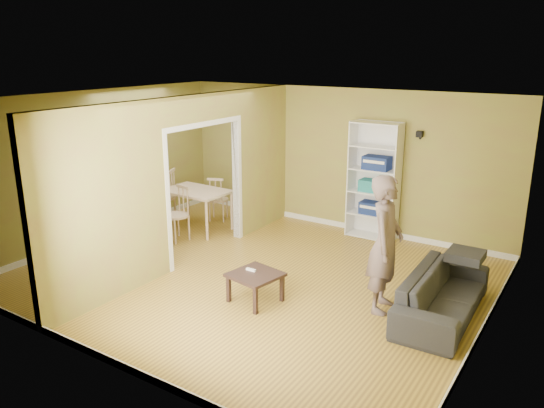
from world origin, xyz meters
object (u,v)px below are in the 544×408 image
at_px(bookshelf, 375,180).
at_px(chair_far, 218,198).
at_px(dining_table, 196,194).
at_px(sofa, 443,288).
at_px(chair_near, 176,214).
at_px(person, 386,233).
at_px(chair_left, 163,196).
at_px(coffee_table, 255,278).

distance_m(bookshelf, chair_far, 3.08).
relative_size(dining_table, chair_far, 1.36).
bearing_deg(bookshelf, sofa, -50.56).
distance_m(chair_near, chair_far, 1.32).
xyz_separation_m(person, chair_left, (-4.93, 1.11, -0.52)).
bearing_deg(coffee_table, bookshelf, 84.76).
distance_m(bookshelf, coffee_table, 3.36).
bearing_deg(chair_near, sofa, 7.52).
bearing_deg(chair_far, chair_near, 72.06).
xyz_separation_m(dining_table, chair_left, (-0.82, -0.02, -0.15)).
xyz_separation_m(dining_table, chair_near, (0.10, -0.66, -0.19)).
relative_size(sofa, coffee_table, 3.27).
bearing_deg(chair_near, person, 3.65).
xyz_separation_m(bookshelf, dining_table, (-2.91, -1.42, -0.36)).
height_order(sofa, bookshelf, bookshelf).
height_order(sofa, chair_near, chair_near).
distance_m(sofa, chair_near, 4.72).
bearing_deg(chair_left, dining_table, 66.26).
relative_size(coffee_table, chair_far, 0.68).
relative_size(person, chair_near, 2.16).
xyz_separation_m(bookshelf, chair_left, (-3.74, -1.44, -0.51)).
height_order(person, chair_left, person).
distance_m(sofa, coffee_table, 2.40).
height_order(bookshelf, chair_far, bookshelf).
xyz_separation_m(coffee_table, chair_far, (-2.63, 2.51, 0.10)).
bearing_deg(chair_far, dining_table, 68.50).
xyz_separation_m(sofa, coffee_table, (-2.20, -0.97, -0.03)).
relative_size(person, coffee_table, 3.46).
bearing_deg(person, bookshelf, 14.75).
xyz_separation_m(sofa, bookshelf, (-1.90, 2.31, 0.66)).
xyz_separation_m(person, coffee_table, (-1.50, -0.73, -0.70)).
xyz_separation_m(coffee_table, chair_left, (-3.43, 1.84, 0.18)).
bearing_deg(sofa, chair_far, 70.68).
bearing_deg(person, coffee_table, 105.58).
bearing_deg(dining_table, person, -15.33).
relative_size(coffee_table, chair_near, 0.62).
xyz_separation_m(person, chair_far, (-4.12, 1.78, -0.60)).
bearing_deg(coffee_table, dining_table, 144.63).
height_order(person, chair_near, person).
bearing_deg(sofa, person, 107.07).
distance_m(bookshelf, dining_table, 3.26).
xyz_separation_m(coffee_table, dining_table, (-2.61, 1.85, 0.33)).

